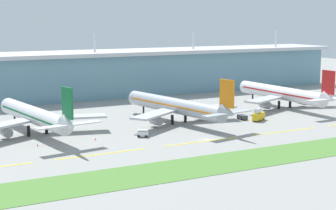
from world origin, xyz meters
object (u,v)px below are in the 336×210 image
(pushback_tug, at_px, (242,117))
(airliner_near, at_px, (35,116))
(airliner_middle, at_px, (176,106))
(safety_cone_left_wingtip, at_px, (38,145))
(safety_cone_nose_front, at_px, (95,139))
(baggage_cart, at_px, (143,133))
(airliner_far, at_px, (283,94))
(fuel_truck, at_px, (258,115))

(pushback_tug, bearing_deg, airliner_near, 172.19)
(airliner_middle, bearing_deg, safety_cone_left_wingtip, -167.27)
(safety_cone_nose_front, bearing_deg, airliner_middle, 19.29)
(baggage_cart, bearing_deg, airliner_middle, 36.85)
(airliner_near, distance_m, baggage_cart, 37.23)
(airliner_near, bearing_deg, airliner_far, 1.94)
(airliner_near, distance_m, airliner_far, 110.16)
(airliner_middle, height_order, safety_cone_left_wingtip, airliner_middle)
(airliner_middle, distance_m, safety_cone_left_wingtip, 57.74)
(pushback_tug, bearing_deg, fuel_truck, -48.88)
(baggage_cart, bearing_deg, pushback_tug, 11.92)
(airliner_middle, relative_size, safety_cone_left_wingtip, 89.60)
(airliner_near, distance_m, safety_cone_nose_front, 23.81)
(baggage_cart, xyz_separation_m, safety_cone_nose_front, (-15.54, 3.25, -0.91))
(airliner_far, bearing_deg, airliner_near, -178.06)
(airliner_far, xyz_separation_m, pushback_tug, (-31.92, -14.47, -5.35))
(airliner_near, relative_size, airliner_middle, 0.96)
(airliner_middle, distance_m, fuel_truck, 32.36)
(airliner_near, distance_m, pushback_tug, 79.09)
(airliner_middle, bearing_deg, safety_cone_nose_front, -160.71)
(airliner_middle, bearing_deg, baggage_cart, -143.15)
(airliner_far, bearing_deg, pushback_tug, -155.62)
(airliner_far, height_order, safety_cone_nose_front, airliner_far)
(pushback_tug, distance_m, safety_cone_left_wingtip, 82.26)
(safety_cone_nose_front, bearing_deg, baggage_cart, -11.82)
(baggage_cart, height_order, safety_cone_nose_front, baggage_cart)
(pushback_tug, bearing_deg, safety_cone_nose_front, -173.84)
(safety_cone_left_wingtip, relative_size, safety_cone_nose_front, 1.00)
(pushback_tug, xyz_separation_m, fuel_truck, (4.16, -4.76, 1.16))
(airliner_near, xyz_separation_m, fuel_truck, (82.33, -15.49, -4.18))
(airliner_middle, height_order, fuel_truck, airliner_middle)
(baggage_cart, height_order, safety_cone_left_wingtip, baggage_cart)
(airliner_near, xyz_separation_m, safety_cone_nose_front, (14.89, -17.55, -6.09))
(airliner_far, relative_size, safety_cone_left_wingtip, 88.92)
(pushback_tug, relative_size, safety_cone_nose_front, 6.52)
(airliner_near, height_order, fuel_truck, airliner_near)
(baggage_cart, bearing_deg, safety_cone_nose_front, 168.18)
(safety_cone_nose_front, bearing_deg, pushback_tug, 6.16)
(airliner_near, relative_size, fuel_truck, 8.04)
(airliner_far, bearing_deg, fuel_truck, -145.30)
(airliner_far, distance_m, fuel_truck, 34.03)
(pushback_tug, height_order, safety_cone_left_wingtip, pushback_tug)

